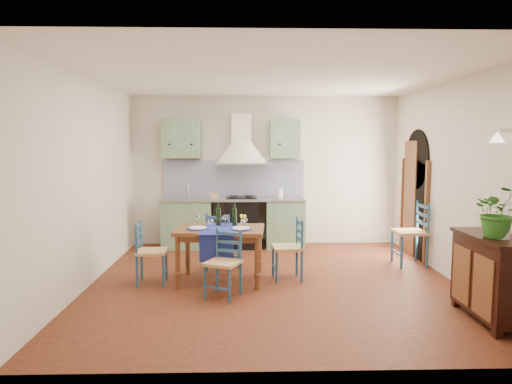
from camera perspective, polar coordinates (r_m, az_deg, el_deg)
floor at (r=6.45m, az=2.21°, el=-11.17°), size 5.00×5.00×0.00m
back_wall at (r=8.48m, az=-1.93°, el=0.22°), size 5.00×0.96×2.80m
right_wall at (r=7.07m, az=22.71°, el=0.94°), size 0.26×5.00×2.80m
left_wall at (r=6.51m, az=-20.27°, el=1.20°), size 0.04×5.00×2.80m
ceiling at (r=6.23m, az=2.31°, el=14.32°), size 5.00×5.00×0.01m
dining_table at (r=6.31m, az=-4.45°, el=-5.31°), size 1.24×0.95×1.07m
chair_near at (r=5.76m, az=-4.02°, el=-8.83°), size 0.51×0.51×0.83m
chair_far at (r=6.89m, az=-4.26°, el=-6.11°), size 0.55×0.55×0.89m
chair_left at (r=6.41m, az=-13.17°, el=-7.34°), size 0.42×0.42×0.85m
chair_right at (r=6.47m, az=4.19°, el=-6.99°), size 0.44×0.44×0.87m
chair_spare at (r=7.60m, az=18.91°, el=-4.83°), size 0.49×0.49×1.00m
sideboard at (r=5.58m, az=27.47°, el=-9.16°), size 0.50×1.05×0.94m
potted_plant at (r=5.34m, az=28.05°, el=-2.20°), size 0.56×0.51×0.54m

